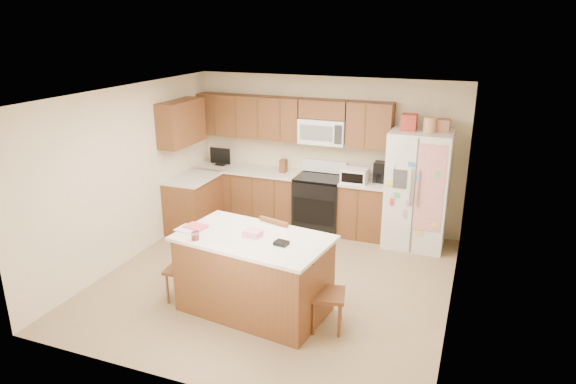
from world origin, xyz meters
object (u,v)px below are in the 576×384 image
at_px(island, 254,273).
at_px(stove, 320,202).
at_px(windsor_chair_right, 326,294).
at_px(windsor_chair_left, 184,268).
at_px(windsor_chair_back, 281,255).
at_px(refrigerator, 418,188).

bearing_deg(island, stove, 90.98).
relative_size(stove, island, 0.59).
bearing_deg(windsor_chair_right, windsor_chair_left, -179.60).
height_order(stove, windsor_chair_left, stove).
bearing_deg(windsor_chair_right, stove, 108.97).
bearing_deg(windsor_chair_back, island, -100.72).
bearing_deg(refrigerator, windsor_chair_left, -131.78).
height_order(windsor_chair_left, windsor_chair_right, windsor_chair_right).
xyz_separation_m(stove, windsor_chair_left, (-0.87, -2.80, -0.05)).
xyz_separation_m(refrigerator, windsor_chair_left, (-2.44, -2.73, -0.49)).
relative_size(stove, windsor_chair_right, 1.23).
bearing_deg(stove, windsor_chair_back, -85.71).
bearing_deg(windsor_chair_right, refrigerator, 77.31).
xyz_separation_m(island, windsor_chair_left, (-0.92, -0.08, -0.06)).
height_order(refrigerator, windsor_chair_left, refrigerator).
bearing_deg(windsor_chair_right, island, 175.89).
bearing_deg(windsor_chair_left, island, 4.86).
bearing_deg(refrigerator, windsor_chair_back, -124.41).
bearing_deg(island, windsor_chair_back, 79.28).
bearing_deg(windsor_chair_back, windsor_chair_right, -39.65).
distance_m(refrigerator, windsor_chair_left, 3.70).
height_order(stove, island, stove).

